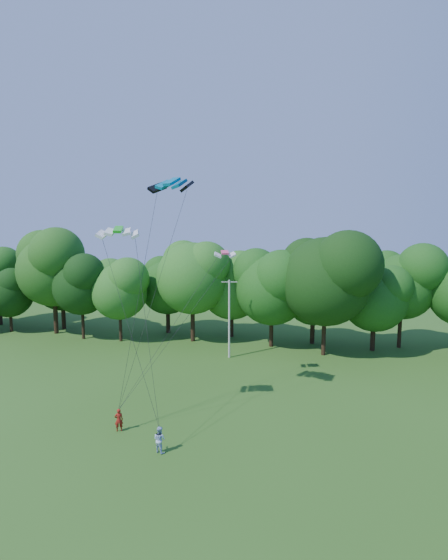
# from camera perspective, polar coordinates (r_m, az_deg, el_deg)

# --- Properties ---
(utility_pole) EXTENTS (1.66, 0.44, 8.39)m
(utility_pole) POSITION_cam_1_polar(r_m,az_deg,el_deg) (46.38, 0.69, -5.00)
(utility_pole) COLOR #BBBAB1
(utility_pole) RESTS_ON ground
(kite_flyer_left) EXTENTS (0.70, 0.62, 1.62)m
(kite_flyer_left) POSITION_cam_1_polar(r_m,az_deg,el_deg) (32.59, -13.58, -17.34)
(kite_flyer_left) COLOR maroon
(kite_flyer_left) RESTS_ON ground
(kite_flyer_right) EXTENTS (1.01, 0.92, 1.69)m
(kite_flyer_right) POSITION_cam_1_polar(r_m,az_deg,el_deg) (29.54, -8.42, -19.89)
(kite_flyer_right) COLOR #AAC3EC
(kite_flyer_right) RESTS_ON ground
(kite_teal) EXTENTS (3.43, 2.27, 0.72)m
(kite_teal) POSITION_cam_1_polar(r_m,az_deg,el_deg) (31.66, -6.82, 12.64)
(kite_teal) COLOR #04688C
(kite_teal) RESTS_ON ground
(kite_green) EXTENTS (3.01, 1.96, 0.50)m
(kite_green) POSITION_cam_1_polar(r_m,az_deg,el_deg) (30.56, -13.65, 6.43)
(kite_green) COLOR green
(kite_green) RESTS_ON ground
(kite_pink) EXTENTS (2.01, 1.39, 0.33)m
(kite_pink) POSITION_cam_1_polar(r_m,az_deg,el_deg) (36.92, 0.11, 3.64)
(kite_pink) COLOR #FE467E
(kite_pink) RESTS_ON ground
(tree_back_west) EXTENTS (9.89, 9.89, 14.39)m
(tree_back_west) POSITION_cam_1_polar(r_m,az_deg,el_deg) (59.90, -21.44, 1.87)
(tree_back_west) COLOR black
(tree_back_west) RESTS_ON ground
(tree_back_center) EXTENTS (10.49, 10.49, 15.26)m
(tree_back_center) POSITION_cam_1_polar(r_m,az_deg,el_deg) (47.70, 13.16, 1.51)
(tree_back_center) COLOR black
(tree_back_center) RESTS_ON ground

